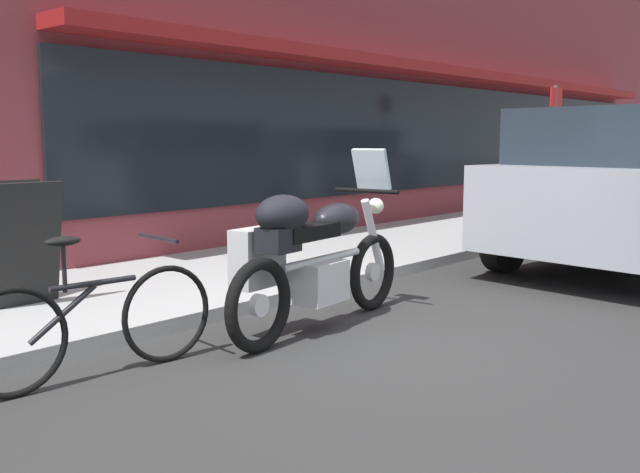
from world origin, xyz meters
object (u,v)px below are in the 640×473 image
Objects in this scene: parked_bicycle at (95,322)px; parking_sign_pole at (553,140)px; touring_motorcycle at (310,254)px; sandwich_board_sign at (22,243)px.

parked_bicycle is 9.63m from parking_sign_pole.
parked_bicycle is (-1.71, 0.26, -0.25)m from touring_motorcycle.
sandwich_board_sign is 9.12m from parking_sign_pole.
touring_motorcycle reaches higher than parked_bicycle.
touring_motorcycle is at bearing -169.47° from parking_sign_pole.
touring_motorcycle is 7.97m from parking_sign_pole.
sandwich_board_sign is at bearing 121.49° from touring_motorcycle.
parked_bicycle is at bearing -103.60° from sandwich_board_sign.
parked_bicycle is at bearing 171.44° from touring_motorcycle.
sandwich_board_sign reaches higher than parked_bicycle.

